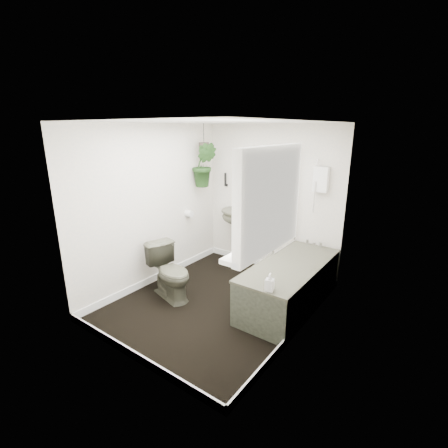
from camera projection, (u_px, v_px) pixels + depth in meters
The scene contains 22 objects.
floor at pixel (217, 302), 4.34m from camera, with size 2.30×2.80×0.02m, color black.
ceiling at pixel (216, 121), 3.68m from camera, with size 2.30×2.80×0.02m, color white.
wall_back at pixel (271, 200), 5.11m from camera, with size 2.30×0.02×2.30m, color #F2E4CA.
wall_front at pixel (122, 253), 2.92m from camera, with size 2.30×0.02×2.30m, color #F2E4CA.
wall_left at pixel (153, 206), 4.67m from camera, with size 0.02×2.80×2.30m, color #F2E4CA.
wall_right at pixel (306, 237), 3.36m from camera, with size 0.02×2.80×2.30m, color #F2E4CA.
skirting at pixel (217, 298), 4.33m from camera, with size 2.30×2.80×0.10m, color white.
bathtub at pixel (290, 284), 4.20m from camera, with size 0.72×1.72×0.58m, color #434435, non-canonical shape.
bath_screen at pixel (287, 200), 4.48m from camera, with size 0.04×0.72×1.40m, color silver, non-canonical shape.
shower_box at pixel (321, 179), 4.49m from camera, with size 0.20×0.10×0.35m, color white.
oval_mirror at pixel (246, 175), 5.23m from camera, with size 0.46×0.03×0.62m, color tan.
wall_sconce at pixel (225, 179), 5.48m from camera, with size 0.04×0.04×0.22m, color black.
toilet_roll_holder at pixel (189, 214), 5.25m from camera, with size 0.11×0.11×0.11m, color white.
window_recess at pixel (270, 201), 2.71m from camera, with size 0.08×1.00×0.90m, color white.
window_sill at pixel (261, 246), 2.87m from camera, with size 0.18×1.00×0.04m, color white.
window_blinds at pixel (265, 200), 2.74m from camera, with size 0.01×0.86×0.76m, color white.
toilet at pixel (171, 272), 4.38m from camera, with size 0.41×0.72×0.74m, color #434435.
pedestal_sink at pixel (239, 238), 5.37m from camera, with size 0.57×0.49×0.97m, color #434435, non-canonical shape.
sill_plant at pixel (266, 224), 3.00m from camera, with size 0.23×0.20×0.26m, color black.
hanging_plant at pixel (204, 165), 5.15m from camera, with size 0.38×0.31×0.70m, color black.
soap_bottle at pixel (270, 282), 3.41m from camera, with size 0.09×0.09×0.20m, color black.
hanging_pot at pixel (204, 146), 5.07m from camera, with size 0.16×0.16×0.12m, color #3E352C.
Camera 1 is at (2.34, -3.08, 2.23)m, focal length 26.00 mm.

